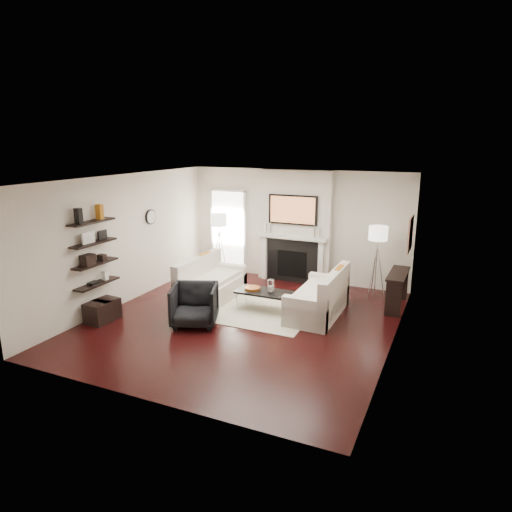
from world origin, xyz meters
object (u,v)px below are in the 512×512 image
at_px(loveseat_right_base, 317,304).
at_px(lamp_left_shade, 219,220).
at_px(armchair, 194,303).
at_px(coffee_table, 264,292).
at_px(lamp_right_shade, 378,233).
at_px(ottoman_near, 107,309).
at_px(loveseat_left_base, 212,290).

height_order(loveseat_right_base, lamp_left_shade, lamp_left_shade).
bearing_deg(armchair, coffee_table, 29.94).
distance_m(armchair, lamp_right_shade, 4.17).
bearing_deg(ottoman_near, armchair, 14.85).
height_order(coffee_table, ottoman_near, coffee_table).
xyz_separation_m(loveseat_right_base, lamp_left_shade, (-3.04, 1.55, 1.24)).
relative_size(lamp_left_shade, lamp_right_shade, 1.00).
xyz_separation_m(lamp_left_shade, lamp_right_shade, (3.90, -0.08, 0.00)).
distance_m(loveseat_right_base, ottoman_near, 4.12).
relative_size(loveseat_right_base, armchair, 2.14).
xyz_separation_m(coffee_table, armchair, (-0.91, -1.17, 0.02)).
bearing_deg(lamp_left_shade, ottoman_near, -100.25).
bearing_deg(armchair, ottoman_near, 172.55).
relative_size(loveseat_right_base, coffee_table, 1.64).
bearing_deg(armchair, loveseat_right_base, 13.82).
relative_size(loveseat_left_base, lamp_left_shade, 4.50).
xyz_separation_m(loveseat_left_base, coffee_table, (1.29, -0.15, 0.19)).
relative_size(armchair, lamp_left_shade, 2.11).
distance_m(loveseat_left_base, armchair, 1.39).
height_order(loveseat_left_base, loveseat_right_base, same).
xyz_separation_m(lamp_left_shade, ottoman_near, (-0.62, -3.43, -1.25)).
bearing_deg(loveseat_right_base, armchair, -143.88).
height_order(loveseat_right_base, ottoman_near, loveseat_right_base).
xyz_separation_m(coffee_table, ottoman_near, (-2.62, -1.63, -0.20)).
bearing_deg(loveseat_left_base, ottoman_near, -126.78).
relative_size(armchair, lamp_right_shade, 2.11).
bearing_deg(loveseat_left_base, loveseat_right_base, 2.61).
bearing_deg(loveseat_right_base, coffee_table, -166.35).
height_order(loveseat_right_base, lamp_right_shade, lamp_right_shade).
relative_size(lamp_left_shade, ottoman_near, 1.00).
relative_size(loveseat_left_base, lamp_right_shade, 4.50).
bearing_deg(loveseat_left_base, armchair, -73.85).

